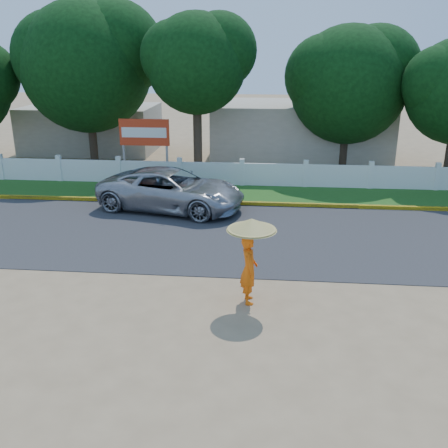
# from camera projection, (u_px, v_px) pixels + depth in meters

# --- Properties ---
(ground) EXTENTS (120.00, 120.00, 0.00)m
(ground) POSITION_uv_depth(u_px,v_px,m) (217.00, 294.00, 13.45)
(ground) COLOR #9E8460
(ground) RESTS_ON ground
(road) EXTENTS (60.00, 7.00, 0.02)m
(road) POSITION_uv_depth(u_px,v_px,m) (231.00, 235.00, 17.66)
(road) COLOR #38383A
(road) RESTS_ON ground
(grass_verge) EXTENTS (60.00, 3.50, 0.03)m
(grass_verge) POSITION_uv_depth(u_px,v_px,m) (240.00, 194.00, 22.59)
(grass_verge) COLOR #2D601E
(grass_verge) RESTS_ON ground
(curb) EXTENTS (40.00, 0.18, 0.16)m
(curb) POSITION_uv_depth(u_px,v_px,m) (237.00, 203.00, 20.97)
(curb) COLOR yellow
(curb) RESTS_ON ground
(fence) EXTENTS (40.00, 0.10, 1.10)m
(fence) POSITION_uv_depth(u_px,v_px,m) (242.00, 174.00, 23.77)
(fence) COLOR silver
(fence) RESTS_ON ground
(building_near) EXTENTS (10.00, 6.00, 3.20)m
(building_near) POSITION_uv_depth(u_px,v_px,m) (299.00, 131.00, 29.53)
(building_near) COLOR #B7AD99
(building_near) RESTS_ON ground
(building_far) EXTENTS (8.00, 5.00, 2.80)m
(building_far) POSITION_uv_depth(u_px,v_px,m) (92.00, 128.00, 31.67)
(building_far) COLOR #B7AD99
(building_far) RESTS_ON ground
(vehicle) EXTENTS (6.39, 4.00, 1.65)m
(vehicle) POSITION_uv_depth(u_px,v_px,m) (172.00, 190.00, 20.21)
(vehicle) COLOR #9D9FA4
(vehicle) RESTS_ON ground
(monk_with_parasol) EXTENTS (1.26, 1.26, 2.30)m
(monk_with_parasol) POSITION_uv_depth(u_px,v_px,m) (250.00, 249.00, 12.56)
(monk_with_parasol) COLOR #EC5C0C
(monk_with_parasol) RESTS_ON ground
(billboard) EXTENTS (2.50, 0.13, 2.95)m
(billboard) POSITION_uv_depth(u_px,v_px,m) (144.00, 136.00, 24.69)
(billboard) COLOR gray
(billboard) RESTS_ON ground
(tree_row) EXTENTS (30.20, 7.86, 8.71)m
(tree_row) POSITION_uv_depth(u_px,v_px,m) (190.00, 78.00, 25.51)
(tree_row) COLOR #473828
(tree_row) RESTS_ON ground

